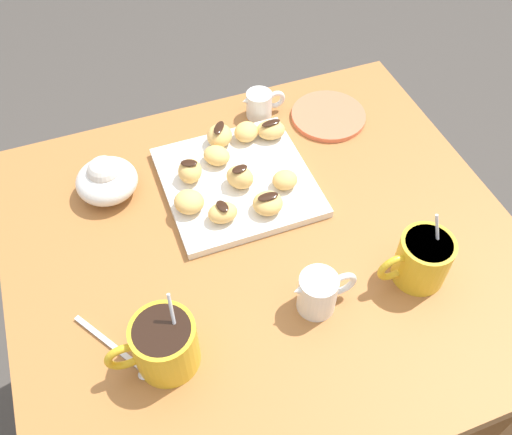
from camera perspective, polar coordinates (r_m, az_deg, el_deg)
ground_plane at (r=1.61m, az=0.60°, el=-18.39°), size 8.00×8.00×0.00m
dining_table at (r=1.08m, az=0.86°, el=-7.45°), size 0.85×0.77×0.74m
pastry_plate_square at (r=1.03m, az=-2.04°, el=3.61°), size 0.26×0.26×0.02m
coffee_mug_mustard_left at (r=0.91m, az=16.49°, el=-4.01°), size 0.12×0.08×0.13m
coffee_mug_mustard_right at (r=0.81m, az=-9.37°, el=-12.56°), size 0.13×0.09×0.14m
cream_pitcher_white at (r=0.86m, az=6.39°, el=-7.47°), size 0.10×0.06×0.07m
ice_cream_bowl at (r=1.03m, az=-14.95°, el=3.79°), size 0.11×0.11×0.08m
chocolate_sauce_pitcher at (r=1.16m, az=0.38°, el=11.52°), size 0.09×0.05×0.06m
saucer_coral_left at (r=1.18m, az=7.36°, el=10.20°), size 0.15×0.15×0.01m
loose_spoon_near_saucer at (r=0.87m, az=-13.27°, el=-13.38°), size 0.10×0.14×0.01m
beignet_0 at (r=1.05m, az=-4.02°, el=6.30°), size 0.07×0.07×0.03m
beignet_1 at (r=0.95m, az=-3.39°, el=0.49°), size 0.05×0.04×0.03m
chocolate_drizzle_1 at (r=0.94m, az=-3.44°, el=1.16°), size 0.02×0.03×0.00m
beignet_2 at (r=1.00m, az=2.95°, el=3.83°), size 0.05×0.04×0.03m
beignet_3 at (r=1.00m, az=-1.52°, el=4.14°), size 0.06×0.07×0.04m
chocolate_drizzle_3 at (r=0.99m, az=-1.55°, el=4.99°), size 0.03×0.02×0.00m
beignet_4 at (r=1.02m, az=-6.72°, el=4.71°), size 0.06×0.06×0.04m
chocolate_drizzle_4 at (r=1.00m, az=-6.83°, el=5.52°), size 0.03×0.03×0.00m
beignet_5 at (r=0.97m, az=-6.80°, el=1.60°), size 0.07×0.07×0.03m
beignet_6 at (r=1.09m, az=1.51°, el=8.88°), size 0.07×0.06×0.03m
chocolate_drizzle_6 at (r=1.08m, az=1.52°, el=9.58°), size 0.04×0.02×0.00m
beignet_7 at (r=1.09m, az=-1.00°, el=8.69°), size 0.07×0.06×0.03m
beignet_8 at (r=1.08m, az=-3.91°, el=8.23°), size 0.07×0.07×0.04m
chocolate_drizzle_8 at (r=1.07m, az=-3.97°, el=9.05°), size 0.03×0.04×0.00m
beignet_9 at (r=0.97m, az=1.21°, el=1.45°), size 0.06×0.06×0.03m
chocolate_drizzle_9 at (r=0.95m, az=1.22°, el=2.14°), size 0.04×0.02×0.00m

